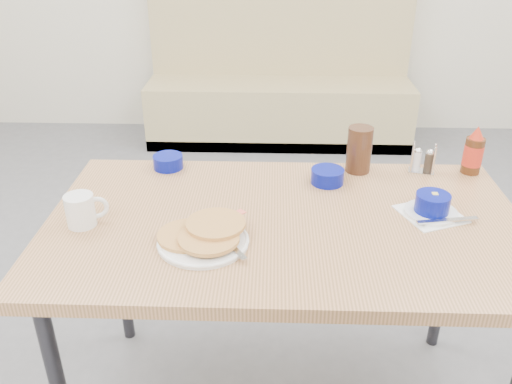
{
  "coord_description": "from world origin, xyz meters",
  "views": [
    {
      "loc": [
        -0.04,
        -1.12,
        1.57
      ],
      "look_at": [
        -0.09,
        0.31,
        0.82
      ],
      "focal_mm": 38.0,
      "sensor_mm": 36.0,
      "label": 1
    }
  ],
  "objects_px": {
    "grits_setting": "(432,206)",
    "creamer_bowl": "(168,162)",
    "dining_table": "(285,237)",
    "coffee_mug": "(82,210)",
    "pancake_plate": "(204,237)",
    "condiment_caddy": "(422,162)",
    "amber_tumbler": "(359,150)",
    "syrup_bottle": "(473,153)",
    "butter_bowl": "(327,176)",
    "booth_bench": "(279,92)"
  },
  "relations": [
    {
      "from": "booth_bench",
      "to": "syrup_bottle",
      "type": "relative_size",
      "value": 11.27
    },
    {
      "from": "pancake_plate",
      "to": "condiment_caddy",
      "type": "distance_m",
      "value": 0.84
    },
    {
      "from": "dining_table",
      "to": "pancake_plate",
      "type": "bearing_deg",
      "value": -149.91
    },
    {
      "from": "condiment_caddy",
      "to": "grits_setting",
      "type": "bearing_deg",
      "value": -83.89
    },
    {
      "from": "amber_tumbler",
      "to": "condiment_caddy",
      "type": "xyz_separation_m",
      "value": [
        0.22,
        0.0,
        -0.04
      ]
    },
    {
      "from": "condiment_caddy",
      "to": "amber_tumbler",
      "type": "bearing_deg",
      "value": -166.04
    },
    {
      "from": "pancake_plate",
      "to": "grits_setting",
      "type": "bearing_deg",
      "value": 14.66
    },
    {
      "from": "condiment_caddy",
      "to": "syrup_bottle",
      "type": "xyz_separation_m",
      "value": [
        0.17,
        0.0,
        0.04
      ]
    },
    {
      "from": "coffee_mug",
      "to": "creamer_bowl",
      "type": "bearing_deg",
      "value": 65.55
    },
    {
      "from": "booth_bench",
      "to": "creamer_bowl",
      "type": "xyz_separation_m",
      "value": [
        -0.4,
        -2.19,
        0.43
      ]
    },
    {
      "from": "grits_setting",
      "to": "syrup_bottle",
      "type": "bearing_deg",
      "value": 55.22
    },
    {
      "from": "grits_setting",
      "to": "syrup_bottle",
      "type": "distance_m",
      "value": 0.36
    },
    {
      "from": "booth_bench",
      "to": "condiment_caddy",
      "type": "xyz_separation_m",
      "value": [
        0.47,
        -2.19,
        0.45
      ]
    },
    {
      "from": "grits_setting",
      "to": "amber_tumbler",
      "type": "bearing_deg",
      "value": 121.02
    },
    {
      "from": "pancake_plate",
      "to": "creamer_bowl",
      "type": "xyz_separation_m",
      "value": [
        -0.18,
        0.47,
        0.0
      ]
    },
    {
      "from": "syrup_bottle",
      "to": "dining_table",
      "type": "bearing_deg",
      "value": -152.02
    },
    {
      "from": "butter_bowl",
      "to": "amber_tumbler",
      "type": "distance_m",
      "value": 0.16
    },
    {
      "from": "condiment_caddy",
      "to": "coffee_mug",
      "type": "bearing_deg",
      "value": -145.89
    },
    {
      "from": "coffee_mug",
      "to": "creamer_bowl",
      "type": "height_order",
      "value": "coffee_mug"
    },
    {
      "from": "condiment_caddy",
      "to": "booth_bench",
      "type": "bearing_deg",
      "value": 116.16
    },
    {
      "from": "dining_table",
      "to": "butter_bowl",
      "type": "relative_size",
      "value": 12.92
    },
    {
      "from": "booth_bench",
      "to": "condiment_caddy",
      "type": "bearing_deg",
      "value": -77.8
    },
    {
      "from": "dining_table",
      "to": "coffee_mug",
      "type": "bearing_deg",
      "value": -175.35
    },
    {
      "from": "booth_bench",
      "to": "coffee_mug",
      "type": "xyz_separation_m",
      "value": [
        -0.58,
        -2.58,
        0.46
      ]
    },
    {
      "from": "grits_setting",
      "to": "creamer_bowl",
      "type": "height_order",
      "value": "grits_setting"
    },
    {
      "from": "condiment_caddy",
      "to": "creamer_bowl",
      "type": "bearing_deg",
      "value": -166.04
    },
    {
      "from": "condiment_caddy",
      "to": "syrup_bottle",
      "type": "bearing_deg",
      "value": 13.96
    },
    {
      "from": "booth_bench",
      "to": "syrup_bottle",
      "type": "height_order",
      "value": "booth_bench"
    },
    {
      "from": "coffee_mug",
      "to": "condiment_caddy",
      "type": "distance_m",
      "value": 1.12
    },
    {
      "from": "pancake_plate",
      "to": "creamer_bowl",
      "type": "relative_size",
      "value": 2.45
    },
    {
      "from": "coffee_mug",
      "to": "amber_tumbler",
      "type": "relative_size",
      "value": 0.75
    },
    {
      "from": "butter_bowl",
      "to": "coffee_mug",
      "type": "bearing_deg",
      "value": -158.1
    },
    {
      "from": "booth_bench",
      "to": "butter_bowl",
      "type": "height_order",
      "value": "booth_bench"
    },
    {
      "from": "booth_bench",
      "to": "grits_setting",
      "type": "relative_size",
      "value": 8.2
    },
    {
      "from": "booth_bench",
      "to": "creamer_bowl",
      "type": "bearing_deg",
      "value": -100.45
    },
    {
      "from": "syrup_bottle",
      "to": "condiment_caddy",
      "type": "bearing_deg",
      "value": 180.0
    },
    {
      "from": "booth_bench",
      "to": "creamer_bowl",
      "type": "relative_size",
      "value": 18.42
    },
    {
      "from": "butter_bowl",
      "to": "condiment_caddy",
      "type": "bearing_deg",
      "value": 16.21
    },
    {
      "from": "dining_table",
      "to": "syrup_bottle",
      "type": "xyz_separation_m",
      "value": [
        0.64,
        0.34,
        0.13
      ]
    },
    {
      "from": "grits_setting",
      "to": "syrup_bottle",
      "type": "height_order",
      "value": "syrup_bottle"
    },
    {
      "from": "syrup_bottle",
      "to": "amber_tumbler",
      "type": "bearing_deg",
      "value": 180.0
    },
    {
      "from": "coffee_mug",
      "to": "butter_bowl",
      "type": "height_order",
      "value": "coffee_mug"
    },
    {
      "from": "creamer_bowl",
      "to": "condiment_caddy",
      "type": "distance_m",
      "value": 0.88
    },
    {
      "from": "booth_bench",
      "to": "pancake_plate",
      "type": "distance_m",
      "value": 2.71
    },
    {
      "from": "coffee_mug",
      "to": "syrup_bottle",
      "type": "height_order",
      "value": "syrup_bottle"
    },
    {
      "from": "grits_setting",
      "to": "butter_bowl",
      "type": "relative_size",
      "value": 2.14
    },
    {
      "from": "amber_tumbler",
      "to": "butter_bowl",
      "type": "bearing_deg",
      "value": -139.36
    },
    {
      "from": "booth_bench",
      "to": "syrup_bottle",
      "type": "xyz_separation_m",
      "value": [
        0.64,
        -2.19,
        0.48
      ]
    },
    {
      "from": "booth_bench",
      "to": "amber_tumbler",
      "type": "relative_size",
      "value": 11.97
    },
    {
      "from": "booth_bench",
      "to": "grits_setting",
      "type": "bearing_deg",
      "value": -80.14
    }
  ]
}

